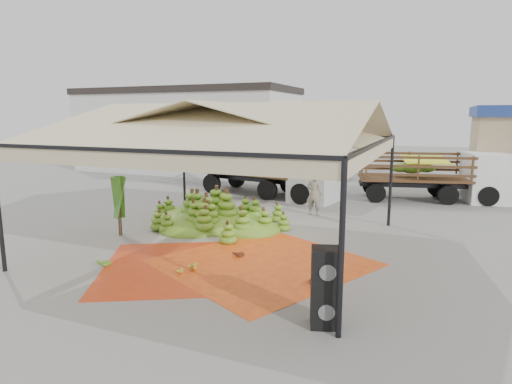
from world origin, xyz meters
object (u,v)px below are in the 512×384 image
at_px(banana_heap, 214,209).
at_px(vendor, 314,194).
at_px(speaker_stack, 326,288).
at_px(truck_right, 438,171).
at_px(truck_left, 274,166).

relative_size(banana_heap, vendor, 3.25).
height_order(speaker_stack, truck_right, truck_right).
bearing_deg(truck_right, vendor, -144.27).
bearing_deg(truck_left, vendor, -37.30).
bearing_deg(vendor, truck_right, -130.33).
relative_size(vendor, truck_right, 0.25).
bearing_deg(banana_heap, speaker_stack, -46.81).
xyz_separation_m(speaker_stack, truck_right, (1.75, 13.07, 0.58)).
height_order(vendor, truck_right, truck_right).
xyz_separation_m(speaker_stack, truck_left, (-5.18, 11.32, 0.69)).
bearing_deg(speaker_stack, truck_right, 64.61).
distance_m(speaker_stack, vendor, 8.58).
distance_m(banana_heap, truck_right, 10.28).
bearing_deg(banana_heap, vendor, 45.49).
xyz_separation_m(speaker_stack, vendor, (-2.44, 8.23, 0.09)).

